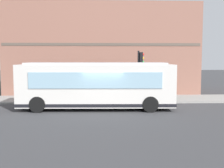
# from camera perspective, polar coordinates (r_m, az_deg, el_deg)

# --- Properties ---
(ground) EXTENTS (120.00, 120.00, 0.00)m
(ground) POSITION_cam_1_polar(r_m,az_deg,el_deg) (17.75, -1.87, -5.53)
(ground) COLOR #38383A
(sidewalk_curb) EXTENTS (3.72, 40.00, 0.15)m
(sidewalk_curb) POSITION_cam_1_polar(r_m,az_deg,el_deg) (22.14, -1.96, -3.15)
(sidewalk_curb) COLOR gray
(sidewalk_curb) RESTS_ON ground
(building_corner) EXTENTS (8.14, 17.36, 8.24)m
(building_corner) POSITION_cam_1_polar(r_m,az_deg,el_deg) (27.80, -2.07, 6.93)
(building_corner) COLOR #8C5B4C
(building_corner) RESTS_ON ground
(city_bus_nearside) EXTENTS (2.85, 10.11, 3.07)m
(city_bus_nearside) POSITION_cam_1_polar(r_m,az_deg,el_deg) (18.14, -3.30, -0.34)
(city_bus_nearside) COLOR silver
(city_bus_nearside) RESTS_ON ground
(traffic_light_near_corner) EXTENTS (0.32, 0.49, 3.75)m
(traffic_light_near_corner) POSITION_cam_1_polar(r_m,az_deg,el_deg) (20.69, 5.84, 3.71)
(traffic_light_near_corner) COLOR black
(traffic_light_near_corner) RESTS_ON sidewalk_curb
(fire_hydrant) EXTENTS (0.35, 0.35, 0.74)m
(fire_hydrant) POSITION_cam_1_polar(r_m,az_deg,el_deg) (21.51, -1.89, -2.23)
(fire_hydrant) COLOR red
(fire_hydrant) RESTS_ON sidewalk_curb
(pedestrian_walking_along_curb) EXTENTS (0.32, 0.32, 1.61)m
(pedestrian_walking_along_curb) POSITION_cam_1_polar(r_m,az_deg,el_deg) (21.93, -7.27, -0.65)
(pedestrian_walking_along_curb) COLOR silver
(pedestrian_walking_along_curb) RESTS_ON sidewalk_curb
(pedestrian_by_light_pole) EXTENTS (0.32, 0.32, 1.58)m
(pedestrian_by_light_pole) POSITION_cam_1_polar(r_m,az_deg,el_deg) (22.82, -14.35, -0.59)
(pedestrian_by_light_pole) COLOR #8C3F8C
(pedestrian_by_light_pole) RESTS_ON sidewalk_curb
(pedestrian_near_hydrant) EXTENTS (0.32, 0.32, 1.66)m
(pedestrian_near_hydrant) POSITION_cam_1_polar(r_m,az_deg,el_deg) (20.99, 0.69, -0.79)
(pedestrian_near_hydrant) COLOR silver
(pedestrian_near_hydrant) RESTS_ON sidewalk_curb
(newspaper_vending_box) EXTENTS (0.44, 0.42, 0.90)m
(newspaper_vending_box) POSITION_cam_1_polar(r_m,az_deg,el_deg) (22.81, 11.42, -1.66)
(newspaper_vending_box) COLOR #197233
(newspaper_vending_box) RESTS_ON sidewalk_curb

